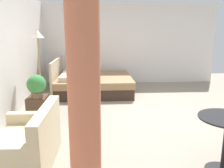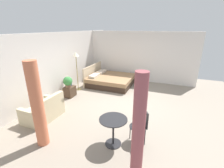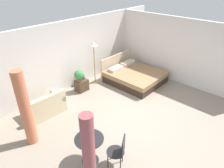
{
  "view_description": "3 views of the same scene",
  "coord_description": "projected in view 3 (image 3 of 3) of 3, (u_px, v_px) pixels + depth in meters",
  "views": [
    {
      "loc": [
        -4.95,
        1.04,
        1.8
      ],
      "look_at": [
        0.3,
        0.75,
        0.6
      ],
      "focal_mm": 38.14,
      "sensor_mm": 36.0,
      "label": 1
    },
    {
      "loc": [
        -5.42,
        -1.74,
        2.87
      ],
      "look_at": [
        0.19,
        0.48,
        0.7
      ],
      "focal_mm": 25.51,
      "sensor_mm": 36.0,
      "label": 2
    },
    {
      "loc": [
        -4.54,
        -3.35,
        4.2
      ],
      "look_at": [
        -0.14,
        0.7,
        0.88
      ],
      "focal_mm": 32.77,
      "sensor_mm": 36.0,
      "label": 3
    }
  ],
  "objects": [
    {
      "name": "ground_plane",
      "position": [
        130.0,
        112.0,
        6.95
      ],
      "size": [
        9.32,
        8.83,
        0.02
      ],
      "primitive_type": "cube",
      "color": "gray"
    },
    {
      "name": "wall_back",
      "position": [
        73.0,
        54.0,
        8.02
      ],
      "size": [
        9.32,
        0.12,
        2.67
      ],
      "primitive_type": "cube",
      "color": "silver",
      "rests_on": "ground"
    },
    {
      "name": "wall_right",
      "position": [
        179.0,
        51.0,
        8.33
      ],
      "size": [
        0.12,
        5.83,
        2.67
      ],
      "primitive_type": "cube",
      "color": "silver",
      "rests_on": "ground"
    },
    {
      "name": "bed",
      "position": [
        134.0,
        76.0,
        8.76
      ],
      "size": [
        1.98,
        2.18,
        0.98
      ],
      "color": "#38281E",
      "rests_on": "ground"
    },
    {
      "name": "couch",
      "position": [
        45.0,
        107.0,
        6.75
      ],
      "size": [
        1.24,
        0.81,
        0.8
      ],
      "color": "beige",
      "rests_on": "ground"
    },
    {
      "name": "nightstand",
      "position": [
        82.0,
        85.0,
        8.1
      ],
      "size": [
        0.47,
        0.38,
        0.46
      ],
      "color": "#473323",
      "rests_on": "ground"
    },
    {
      "name": "potted_plant",
      "position": [
        79.0,
        75.0,
        7.79
      ],
      "size": [
        0.38,
        0.38,
        0.47
      ],
      "color": "brown",
      "rests_on": "nightstand"
    },
    {
      "name": "vase",
      "position": [
        83.0,
        77.0,
        8.04
      ],
      "size": [
        0.1,
        0.1,
        0.14
      ],
      "color": "slate",
      "rests_on": "nightstand"
    },
    {
      "name": "floor_lamp",
      "position": [
        94.0,
        50.0,
        8.12
      ],
      "size": [
        0.3,
        0.3,
        1.8
      ],
      "color": "#99844C",
      "rests_on": "ground"
    },
    {
      "name": "balcony_table",
      "position": [
        90.0,
        146.0,
        4.91
      ],
      "size": [
        0.7,
        0.7,
        0.75
      ],
      "color": "black",
      "rests_on": "ground"
    },
    {
      "name": "cafe_chair_near_window",
      "position": [
        119.0,
        150.0,
        4.77
      ],
      "size": [
        0.59,
        0.59,
        0.91
      ],
      "color": "black",
      "rests_on": "ground"
    },
    {
      "name": "curtain_left",
      "position": [
        89.0,
        162.0,
        3.78
      ],
      "size": [
        0.24,
        0.24,
        2.19
      ],
      "color": "#994C51",
      "rests_on": "ground"
    },
    {
      "name": "curtain_right",
      "position": [
        25.0,
        109.0,
        5.24
      ],
      "size": [
        0.29,
        0.29,
        2.19
      ],
      "color": "#D1704C",
      "rests_on": "ground"
    }
  ]
}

